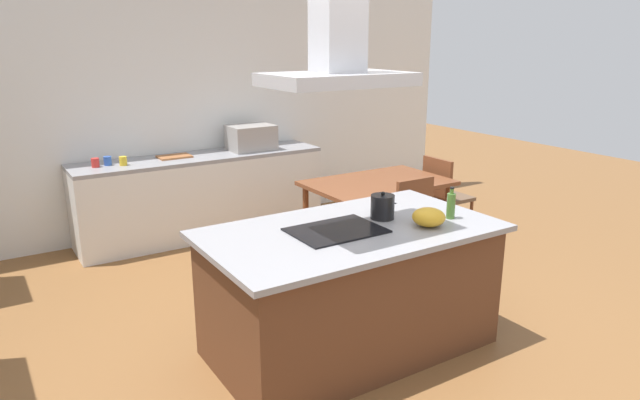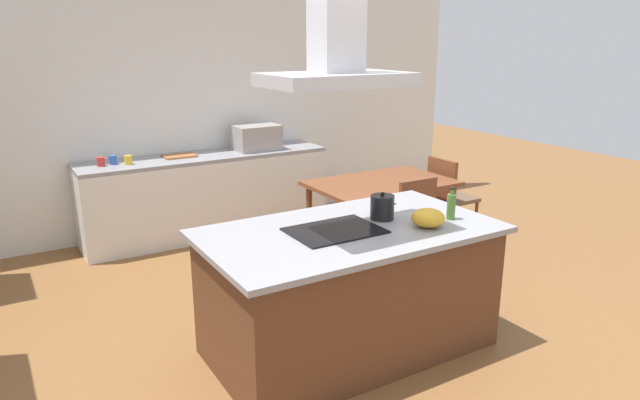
{
  "view_description": "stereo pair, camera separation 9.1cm",
  "coord_description": "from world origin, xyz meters",
  "px_view_note": "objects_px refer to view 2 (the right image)",
  "views": [
    {
      "loc": [
        -2.14,
        -2.98,
        2.14
      ],
      "look_at": [
        0.0,
        0.4,
        1.0
      ],
      "focal_mm": 32.2,
      "sensor_mm": 36.0,
      "label": 1
    },
    {
      "loc": [
        -2.06,
        -3.03,
        2.14
      ],
      "look_at": [
        0.0,
        0.4,
        1.0
      ],
      "focal_mm": 32.2,
      "sensor_mm": 36.0,
      "label": 2
    }
  ],
  "objects_px": {
    "countertop_microwave": "(256,137)",
    "coffee_mug_yellow": "(128,160)",
    "coffee_mug_red": "(101,162)",
    "cutting_board": "(179,156)",
    "dining_table": "(381,190)",
    "cooktop": "(335,231)",
    "mixing_bowl": "(428,218)",
    "tea_kettle": "(382,207)",
    "coffee_mug_blue": "(113,160)",
    "chair_at_right_end": "(448,192)",
    "olive_oil_bottle": "(451,206)",
    "range_hood": "(336,44)",
    "chair_facing_island": "(424,222)"
  },
  "relations": [
    {
      "from": "countertop_microwave",
      "to": "cutting_board",
      "type": "bearing_deg",
      "value": 176.77
    },
    {
      "from": "chair_facing_island",
      "to": "chair_at_right_end",
      "type": "height_order",
      "value": "same"
    },
    {
      "from": "chair_at_right_end",
      "to": "countertop_microwave",
      "type": "bearing_deg",
      "value": 137.3
    },
    {
      "from": "dining_table",
      "to": "olive_oil_bottle",
      "type": "bearing_deg",
      "value": -110.6
    },
    {
      "from": "olive_oil_bottle",
      "to": "countertop_microwave",
      "type": "bearing_deg",
      "value": 91.37
    },
    {
      "from": "mixing_bowl",
      "to": "chair_at_right_end",
      "type": "relative_size",
      "value": 0.26
    },
    {
      "from": "countertop_microwave",
      "to": "coffee_mug_blue",
      "type": "relative_size",
      "value": 5.56
    },
    {
      "from": "coffee_mug_red",
      "to": "cutting_board",
      "type": "xyz_separation_m",
      "value": [
        0.81,
        0.05,
        -0.04
      ]
    },
    {
      "from": "olive_oil_bottle",
      "to": "mixing_bowl",
      "type": "xyz_separation_m",
      "value": [
        -0.25,
        -0.04,
        -0.03
      ]
    },
    {
      "from": "cutting_board",
      "to": "coffee_mug_yellow",
      "type": "bearing_deg",
      "value": -168.98
    },
    {
      "from": "countertop_microwave",
      "to": "chair_at_right_end",
      "type": "height_order",
      "value": "countertop_microwave"
    },
    {
      "from": "olive_oil_bottle",
      "to": "cutting_board",
      "type": "bearing_deg",
      "value": 107.04
    },
    {
      "from": "countertop_microwave",
      "to": "cutting_board",
      "type": "distance_m",
      "value": 0.9
    },
    {
      "from": "mixing_bowl",
      "to": "olive_oil_bottle",
      "type": "bearing_deg",
      "value": 9.72
    },
    {
      "from": "cooktop",
      "to": "dining_table",
      "type": "relative_size",
      "value": 0.43
    },
    {
      "from": "mixing_bowl",
      "to": "range_hood",
      "type": "bearing_deg",
      "value": 157.92
    },
    {
      "from": "tea_kettle",
      "to": "dining_table",
      "type": "relative_size",
      "value": 0.16
    },
    {
      "from": "tea_kettle",
      "to": "dining_table",
      "type": "height_order",
      "value": "tea_kettle"
    },
    {
      "from": "olive_oil_bottle",
      "to": "cutting_board",
      "type": "height_order",
      "value": "olive_oil_bottle"
    },
    {
      "from": "tea_kettle",
      "to": "coffee_mug_blue",
      "type": "height_order",
      "value": "tea_kettle"
    },
    {
      "from": "coffee_mug_blue",
      "to": "dining_table",
      "type": "relative_size",
      "value": 0.06
    },
    {
      "from": "olive_oil_bottle",
      "to": "coffee_mug_red",
      "type": "height_order",
      "value": "olive_oil_bottle"
    },
    {
      "from": "countertop_microwave",
      "to": "chair_at_right_end",
      "type": "distance_m",
      "value": 2.23
    },
    {
      "from": "cutting_board",
      "to": "dining_table",
      "type": "height_order",
      "value": "cutting_board"
    },
    {
      "from": "mixing_bowl",
      "to": "coffee_mug_blue",
      "type": "bearing_deg",
      "value": 114.03
    },
    {
      "from": "coffee_mug_red",
      "to": "range_hood",
      "type": "height_order",
      "value": "range_hood"
    },
    {
      "from": "dining_table",
      "to": "chair_at_right_end",
      "type": "height_order",
      "value": "chair_at_right_end"
    },
    {
      "from": "coffee_mug_blue",
      "to": "range_hood",
      "type": "relative_size",
      "value": 0.1
    },
    {
      "from": "countertop_microwave",
      "to": "coffee_mug_yellow",
      "type": "relative_size",
      "value": 5.56
    },
    {
      "from": "countertop_microwave",
      "to": "coffee_mug_red",
      "type": "relative_size",
      "value": 5.56
    },
    {
      "from": "coffee_mug_yellow",
      "to": "chair_at_right_end",
      "type": "height_order",
      "value": "coffee_mug_yellow"
    },
    {
      "from": "dining_table",
      "to": "cooktop",
      "type": "bearing_deg",
      "value": -135.74
    },
    {
      "from": "mixing_bowl",
      "to": "tea_kettle",
      "type": "bearing_deg",
      "value": 118.59
    },
    {
      "from": "cooktop",
      "to": "dining_table",
      "type": "bearing_deg",
      "value": 44.26
    },
    {
      "from": "coffee_mug_yellow",
      "to": "chair_at_right_end",
      "type": "bearing_deg",
      "value": -24.91
    },
    {
      "from": "mixing_bowl",
      "to": "countertop_microwave",
      "type": "distance_m",
      "value": 3.13
    },
    {
      "from": "coffee_mug_yellow",
      "to": "chair_at_right_end",
      "type": "relative_size",
      "value": 0.1
    },
    {
      "from": "cutting_board",
      "to": "chair_facing_island",
      "type": "relative_size",
      "value": 0.38
    },
    {
      "from": "chair_at_right_end",
      "to": "coffee_mug_red",
      "type": "bearing_deg",
      "value": 155.92
    },
    {
      "from": "cutting_board",
      "to": "mixing_bowl",
      "type": "bearing_deg",
      "value": -77.35
    },
    {
      "from": "coffee_mug_yellow",
      "to": "chair_facing_island",
      "type": "bearing_deg",
      "value": -44.36
    },
    {
      "from": "cutting_board",
      "to": "range_hood",
      "type": "relative_size",
      "value": 0.38
    },
    {
      "from": "coffee_mug_blue",
      "to": "chair_at_right_end",
      "type": "relative_size",
      "value": 0.1
    },
    {
      "from": "coffee_mug_red",
      "to": "coffee_mug_yellow",
      "type": "height_order",
      "value": "same"
    },
    {
      "from": "coffee_mug_blue",
      "to": "dining_table",
      "type": "bearing_deg",
      "value": -33.54
    },
    {
      "from": "coffee_mug_red",
      "to": "chair_at_right_end",
      "type": "relative_size",
      "value": 0.1
    },
    {
      "from": "dining_table",
      "to": "range_hood",
      "type": "xyz_separation_m",
      "value": [
        -1.45,
        -1.41,
        1.43
      ]
    },
    {
      "from": "countertop_microwave",
      "to": "chair_at_right_end",
      "type": "relative_size",
      "value": 0.56
    },
    {
      "from": "olive_oil_bottle",
      "to": "dining_table",
      "type": "xyz_separation_m",
      "value": [
        0.6,
        1.61,
        -0.33
      ]
    },
    {
      "from": "cooktop",
      "to": "mixing_bowl",
      "type": "height_order",
      "value": "mixing_bowl"
    }
  ]
}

